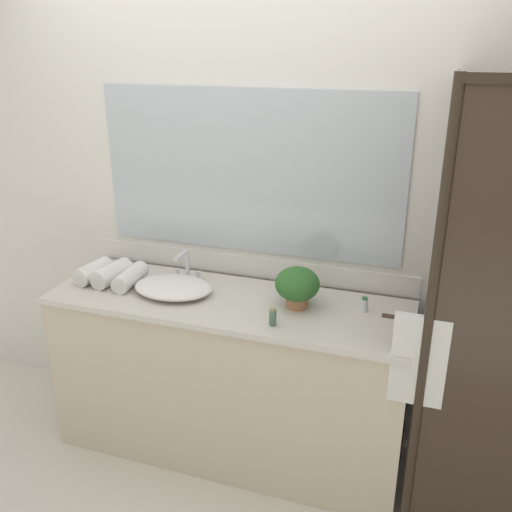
{
  "coord_description": "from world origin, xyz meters",
  "views": [
    {
      "loc": [
        0.93,
        -2.3,
        2.09
      ],
      "look_at": [
        0.15,
        0.0,
        1.15
      ],
      "focal_mm": 38.96,
      "sensor_mm": 36.0,
      "label": 1
    }
  ],
  "objects": [
    {
      "name": "vanity_cabinet",
      "position": [
        0.0,
        0.01,
        0.45
      ],
      "size": [
        1.8,
        0.58,
        0.9
      ],
      "color": "beige",
      "rests_on": "ground_plane"
    },
    {
      "name": "ground_plane",
      "position": [
        0.0,
        0.0,
        0.0
      ],
      "size": [
        8.0,
        8.0,
        0.0
      ],
      "primitive_type": "plane",
      "color": "silver"
    },
    {
      "name": "wall_back_with_mirror",
      "position": [
        0.0,
        0.34,
        1.3
      ],
      "size": [
        4.4,
        0.06,
        2.6
      ],
      "color": "silver",
      "rests_on": "ground_plane"
    },
    {
      "name": "amenity_bottle_lotion",
      "position": [
        0.29,
        -0.18,
        0.94
      ],
      "size": [
        0.03,
        0.03,
        0.08
      ],
      "color": "#4C7056",
      "rests_on": "vanity_cabinet"
    },
    {
      "name": "sink_basin",
      "position": [
        -0.29,
        -0.01,
        0.93
      ],
      "size": [
        0.41,
        0.31,
        0.06
      ],
      "primitive_type": "ellipsoid",
      "color": "white",
      "rests_on": "vanity_cabinet"
    },
    {
      "name": "rolled_towel_far_edge",
      "position": [
        -0.54,
        -0.0,
        0.95
      ],
      "size": [
        0.1,
        0.25,
        0.09
      ],
      "primitive_type": "cylinder",
      "rotation": [
        1.57,
        0.0,
        0.04
      ],
      "color": "white",
      "rests_on": "vanity_cabinet"
    },
    {
      "name": "potted_plant",
      "position": [
        0.34,
        0.04,
        1.01
      ],
      "size": [
        0.21,
        0.21,
        0.2
      ],
      "color": "#B77A51",
      "rests_on": "vanity_cabinet"
    },
    {
      "name": "rolled_towel_middle",
      "position": [
        -0.65,
        -0.0,
        0.95
      ],
      "size": [
        0.13,
        0.24,
        0.1
      ],
      "primitive_type": "cylinder",
      "rotation": [
        1.57,
        0.0,
        -0.14
      ],
      "color": "white",
      "rests_on": "vanity_cabinet"
    },
    {
      "name": "faucet",
      "position": [
        -0.29,
        0.15,
        0.96
      ],
      "size": [
        0.17,
        0.16,
        0.18
      ],
      "color": "silver",
      "rests_on": "vanity_cabinet"
    },
    {
      "name": "rolled_towel_near_edge",
      "position": [
        -0.76,
        -0.01,
        0.95
      ],
      "size": [
        0.13,
        0.23,
        0.1
      ],
      "primitive_type": "cylinder",
      "rotation": [
        1.57,
        0.0,
        -0.14
      ],
      "color": "white",
      "rests_on": "vanity_cabinet"
    },
    {
      "name": "amenity_bottle_shampoo",
      "position": [
        0.66,
        0.09,
        0.93
      ],
      "size": [
        0.03,
        0.03,
        0.07
      ],
      "color": "silver",
      "rests_on": "vanity_cabinet"
    }
  ]
}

